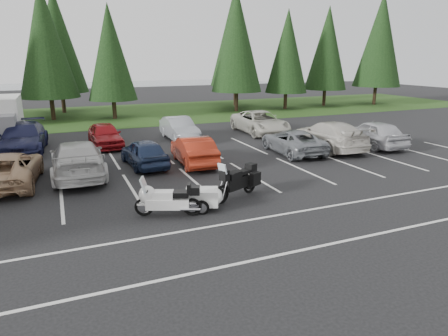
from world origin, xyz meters
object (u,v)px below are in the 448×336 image
Objects in this scene: car_near_7 at (329,135)px; car_near_8 at (374,133)px; car_near_6 at (293,141)px; cargo_trailer at (202,199)px; car_far_1 at (23,138)px; car_far_4 at (260,122)px; car_far_3 at (179,129)px; adventure_motorcycle at (236,179)px; car_near_4 at (144,153)px; touring_motorcycle at (168,197)px; car_near_3 at (78,159)px; car_far_2 at (105,135)px; car_near_2 at (8,169)px; car_near_5 at (193,150)px.

car_near_8 is (2.92, -0.51, -0.02)m from car_near_7.
car_near_6 is 2.89× the size of cargo_trailer.
car_far_4 is at bearing 3.91° from car_far_1.
car_far_3 is 1.73× the size of adventure_motorcycle.
car_near_6 is at bearing 18.13° from adventure_motorcycle.
adventure_motorcycle is (-1.25, -11.71, 0.05)m from car_far_3.
car_near_6 is 0.84× the size of car_far_1.
car_near_4 is 6.78m from touring_motorcycle.
adventure_motorcycle is at bearing 46.74° from car_near_6.
car_far_4 is at bearing 73.28° from touring_motorcycle.
car_near_6 is 1.86× the size of adventure_motorcycle.
car_far_1 reaches higher than car_far_3.
car_near_6 is at bearing -99.13° from car_far_4.
car_near_3 is 1.33× the size of car_far_2.
car_near_3 is at bearing 4.31° from car_near_7.
car_far_1 reaches higher than touring_motorcycle.
car_near_4 is at bearing 2.50° from car_near_8.
car_near_8 is 1.05× the size of car_far_3.
car_near_3 reaches higher than touring_motorcycle.
car_far_2 is at bearing -121.95° from car_near_2.
car_near_6 is at bearing -19.81° from car_far_1.
car_near_4 is at bearing 116.84° from cargo_trailer.
car_near_6 is (5.92, 0.15, -0.05)m from car_near_5.
car_near_8 is at bearing -14.70° from car_far_1.
car_near_4 is 11.04m from car_far_4.
car_far_1 is at bearing -66.77° from car_near_3.
car_far_4 is at bearing 75.80° from cargo_trailer.
car_near_7 is 13.32m from car_far_2.
car_near_3 is 9.13m from car_far_3.
car_far_2 reaches higher than car_near_6.
car_near_3 reaches higher than car_near_6.
car_near_3 is 11.41m from car_near_6.
car_near_3 is 13.96m from car_near_7.
car_far_4 is (-4.30, 6.52, -0.01)m from car_near_8.
car_far_1 is 3.46× the size of cargo_trailer.
car_far_3 reaches higher than cargo_trailer.
cargo_trailer is at bearing 34.91° from car_near_7.
car_far_2 is at bearing -177.05° from car_far_3.
touring_motorcycle is at bearing 68.18° from car_near_5.
car_near_7 reaches higher than car_far_3.
car_near_7 is 10.31m from adventure_motorcycle.
car_far_3 is at bearing -26.51° from car_near_8.
car_far_3 is at bearing 0.86° from car_far_2.
car_near_8 is (5.46, -0.39, 0.13)m from car_near_6.
car_near_6 is at bearing -174.51° from car_near_5.
car_near_7 is at bearing 51.63° from touring_motorcycle.
car_far_2 reaches higher than touring_motorcycle.
car_near_4 is at bearing -41.20° from car_far_1.
car_near_5 is at bearing 86.38° from touring_motorcycle.
cargo_trailer is 1.76m from adventure_motorcycle.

